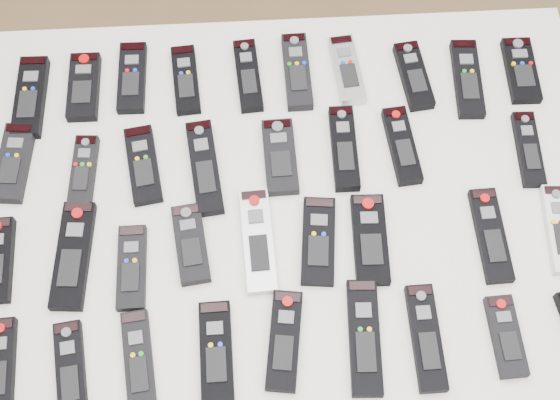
{
  "coord_description": "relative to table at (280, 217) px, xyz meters",
  "views": [
    {
      "loc": [
        0.05,
        -0.59,
        2.11
      ],
      "look_at": [
        0.08,
        0.05,
        0.8
      ],
      "focal_mm": 50.0,
      "sensor_mm": 36.0,
      "label": 1
    }
  ],
  "objects": [
    {
      "name": "remote_6",
      "position": [
        0.15,
        0.29,
        0.07
      ],
      "size": [
        0.07,
        0.16,
        0.02
      ],
      "primitive_type": "cube",
      "rotation": [
        0.0,
        0.0,
        0.09
      ],
      "color": "#B7B7BC",
      "rests_on": "table"
    },
    {
      "name": "remote_34",
      "position": [
        0.38,
        -0.28,
        0.07
      ],
      "size": [
        0.05,
        0.15,
        0.02
      ],
      "primitive_type": "cube",
      "rotation": [
        0.0,
        0.0,
        0.04
      ],
      "color": "black",
      "rests_on": "table"
    },
    {
      "name": "remote_9",
      "position": [
        0.51,
        0.27,
        0.07
      ],
      "size": [
        0.06,
        0.15,
        0.02
      ],
      "primitive_type": "cube",
      "rotation": [
        0.0,
        0.0,
        -0.02
      ],
      "color": "black",
      "rests_on": "table"
    },
    {
      "name": "remote_3",
      "position": [
        -0.18,
        0.29,
        0.07
      ],
      "size": [
        0.06,
        0.16,
        0.02
      ],
      "primitive_type": "cube",
      "rotation": [
        0.0,
        0.0,
        0.08
      ],
      "color": "black",
      "rests_on": "table"
    },
    {
      "name": "remote_16",
      "position": [
        0.24,
        0.11,
        0.07
      ],
      "size": [
        0.06,
        0.17,
        0.02
      ],
      "primitive_type": "cube",
      "rotation": [
        0.0,
        0.0,
        0.09
      ],
      "color": "black",
      "rests_on": "table"
    },
    {
      "name": "remote_15",
      "position": [
        0.13,
        0.11,
        0.07
      ],
      "size": [
        0.05,
        0.18,
        0.02
      ],
      "primitive_type": "cube",
      "rotation": [
        0.0,
        0.0,
        -0.01
      ],
      "color": "black",
      "rests_on": "table"
    },
    {
      "name": "remote_7",
      "position": [
        0.29,
        0.27,
        0.07
      ],
      "size": [
        0.07,
        0.16,
        0.02
      ],
      "primitive_type": "cube",
      "rotation": [
        0.0,
        0.0,
        0.11
      ],
      "color": "black",
      "rests_on": "table"
    },
    {
      "name": "remote_17",
      "position": [
        0.49,
        0.09,
        0.07
      ],
      "size": [
        0.05,
        0.16,
        0.02
      ],
      "primitive_type": "cube",
      "rotation": [
        0.0,
        0.0,
        -0.03
      ],
      "color": "black",
      "rests_on": "table"
    },
    {
      "name": "remote_32",
      "position": [
        0.13,
        -0.27,
        0.07
      ],
      "size": [
        0.06,
        0.21,
        0.02
      ],
      "primitive_type": "cube",
      "rotation": [
        0.0,
        0.0,
        -0.04
      ],
      "color": "black",
      "rests_on": "table"
    },
    {
      "name": "table",
      "position": [
        0.0,
        0.0,
        0.0
      ],
      "size": [
        1.25,
        0.88,
        0.78
      ],
      "color": "white",
      "rests_on": "ground"
    },
    {
      "name": "remote_22",
      "position": [
        -0.04,
        -0.08,
        0.07
      ],
      "size": [
        0.06,
        0.21,
        0.02
      ],
      "primitive_type": "cube",
      "rotation": [
        0.0,
        0.0,
        0.05
      ],
      "color": "#B7B7BC",
      "rests_on": "table"
    },
    {
      "name": "remote_28",
      "position": [
        -0.37,
        -0.3,
        0.07
      ],
      "size": [
        0.07,
        0.18,
        0.02
      ],
      "primitive_type": "cube",
      "rotation": [
        0.0,
        0.0,
        0.13
      ],
      "color": "black",
      "rests_on": "table"
    },
    {
      "name": "remote_23",
      "position": [
        0.07,
        -0.08,
        0.07
      ],
      "size": [
        0.08,
        0.18,
        0.02
      ],
      "primitive_type": "cube",
      "rotation": [
        0.0,
        0.0,
        -0.1
      ],
      "color": "black",
      "rests_on": "table"
    },
    {
      "name": "ground",
      "position": [
        -0.08,
        -0.05,
        -0.72
      ],
      "size": [
        4.0,
        4.0,
        0.0
      ],
      "primitive_type": "plane",
      "color": "olive",
      "rests_on": "ground"
    },
    {
      "name": "remote_4",
      "position": [
        -0.05,
        0.29,
        0.07
      ],
      "size": [
        0.06,
        0.17,
        0.02
      ],
      "primitive_type": "cube",
      "rotation": [
        0.0,
        0.0,
        0.07
      ],
      "color": "black",
      "rests_on": "table"
    },
    {
      "name": "remote_27",
      "position": [
        -0.49,
        -0.29,
        0.07
      ],
      "size": [
        0.05,
        0.17,
        0.02
      ],
      "primitive_type": "cube",
      "rotation": [
        0.0,
        0.0,
        0.04
      ],
      "color": "black",
      "rests_on": "table"
    },
    {
      "name": "remote_12",
      "position": [
        -0.26,
        0.09,
        0.07
      ],
      "size": [
        0.08,
        0.17,
        0.02
      ],
      "primitive_type": "cube",
      "rotation": [
        0.0,
        0.0,
        0.15
      ],
      "color": "black",
      "rests_on": "table"
    },
    {
      "name": "remote_13",
      "position": [
        -0.14,
        0.08,
        0.07
      ],
      "size": [
        0.07,
        0.2,
        0.02
      ],
      "primitive_type": "cube",
      "rotation": [
        0.0,
        0.0,
        0.11
      ],
      "color": "black",
      "rests_on": "table"
    },
    {
      "name": "remote_10",
      "position": [
        -0.51,
        0.11,
        0.07
      ],
      "size": [
        0.07,
        0.17,
        0.02
      ],
      "primitive_type": "cube",
      "rotation": [
        0.0,
        0.0,
        -0.09
      ],
      "color": "black",
      "rests_on": "table"
    },
    {
      "name": "remote_33",
      "position": [
        0.24,
        -0.28,
        0.07
      ],
      "size": [
        0.05,
        0.19,
        0.02
      ],
      "primitive_type": "cube",
      "rotation": [
        0.0,
        0.0,
        0.02
      ],
      "color": "black",
      "rests_on": "table"
    },
    {
      "name": "remote_21",
      "position": [
        -0.17,
        -0.08,
        0.07
      ],
      "size": [
        0.07,
        0.16,
        0.02
      ],
      "primitive_type": "cube",
      "rotation": [
        0.0,
        0.0,
        0.13
      ],
      "color": "black",
      "rests_on": "table"
    },
    {
      "name": "remote_25",
      "position": [
        0.39,
        -0.09,
        0.07
      ],
      "size": [
        0.05,
        0.19,
        0.02
      ],
      "primitive_type": "cube",
      "rotation": [
        0.0,
        0.0,
        0.03
      ],
      "color": "black",
      "rests_on": "table"
    },
    {
      "name": "remote_1",
      "position": [
        -0.38,
        0.28,
        0.07
      ],
      "size": [
        0.06,
        0.15,
        0.02
      ],
      "primitive_type": "cube",
      "rotation": [
        0.0,
        0.0,
        -0.01
      ],
      "color": "black",
      "rests_on": "table"
    },
    {
      "name": "remote_14",
      "position": [
        0.01,
        0.1,
        0.07
      ],
      "size": [
        0.07,
        0.16,
        0.02
      ],
      "primitive_type": "cube",
      "rotation": [
        0.0,
        0.0,
        0.03
      ],
      "color": "black",
      "rests_on": "table"
    },
    {
      "name": "remote_5",
      "position": [
        0.05,
        0.3,
        0.07
      ],
      "size": [
        0.06,
        0.18,
        0.02
      ],
      "primitive_type": "cube",
      "rotation": [
        0.0,
        0.0,
        0.02
      ],
      "color": "black",
      "rests_on": "table"
    },
    {
      "name": "remote_30",
      "position": [
        -0.13,
        -0.28,
        0.07
      ],
      "size": [
        0.06,
        0.18,
        0.02
      ],
      "primitive_type": "cube",
      "rotation": [
        0.0,
        0.0,
        0.02
      ],
      "color": "black",
      "rests_on": "table"
    },
    {
      "name": "remote_24",
      "position": [
        0.16,
        -0.09,
        0.07
      ],
      "size": [
        0.07,
        0.18,
        0.02
      ],
      "primitive_type": "cube",
      "rotation": [
        0.0,
        0.0,
        -0.03
      ],
      "color": "black",
      "rests_on": "table"
    },
    {
      "name": "remote_2",
      "position": [
        -0.29,
        0.3,
        0.07
      ],
      "size": [
        0.06,
        0.17,
        0.02
      ],
      "primitive_type": "cube",
      "rotation": [
        0.0,
        0.0,
        -0.01
      ],
      "color": "black",
      "rests_on": "table"
    },
    {
      "name": "remote_20",
      "position": [
        -0.28,
        -0.12,
        0.07
      ],
      "size": [
        0.05,
        0.16,
        0.02
      ],
      "primitive_type": "cube",
      "rotation": [
        0.0,
        0.0,
        0.0
      ],
      "color": "black",
      "rests_on": "table"
    },
    {
      "name": "remote_19",
      "position": [
        -0.38,
        -0.09,
        0.07
      ],
      "size": [
        0.07,
        0.21,
        0.02
      ],
      "primitive_type": "cube",
      "rotation": [
        0.0,
        0.0,
        -0.07
      ],
      "color": "black",
      "rests_on": "table"
    },
    {
      "name": "remote_31",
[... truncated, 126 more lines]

